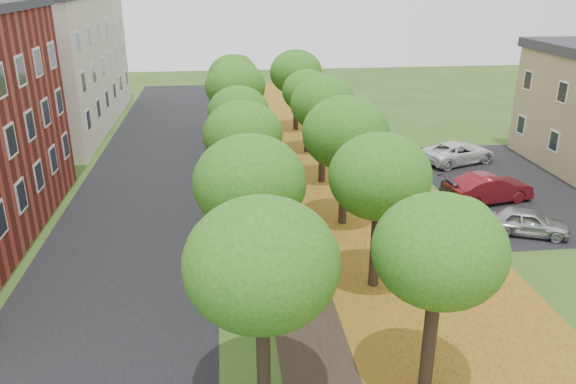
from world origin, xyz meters
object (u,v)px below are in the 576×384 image
object	(u,v)px
bench	(320,277)
car_silver	(528,222)
car_red	(489,188)
car_grey	(486,186)
car_white	(458,153)

from	to	relation	value
bench	car_silver	distance (m)	11.12
car_silver	car_red	distance (m)	4.08
bench	car_silver	world-z (taller)	car_silver
car_red	car_grey	distance (m)	0.42
car_grey	car_white	xyz separation A→B (m)	(1.03, 6.26, -0.04)
bench	car_red	size ratio (longest dim) A/B	0.36
car_grey	car_red	bearing A→B (deg)	173.87
car_grey	car_silver	bearing A→B (deg)	173.87
car_red	car_white	bearing A→B (deg)	-20.01
car_grey	car_white	size ratio (longest dim) A/B	1.01
car_grey	car_white	world-z (taller)	car_grey
car_silver	car_white	world-z (taller)	car_white
car_silver	car_grey	bearing A→B (deg)	22.30
bench	car_silver	size ratio (longest dim) A/B	0.45
bench	car_red	distance (m)	13.02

